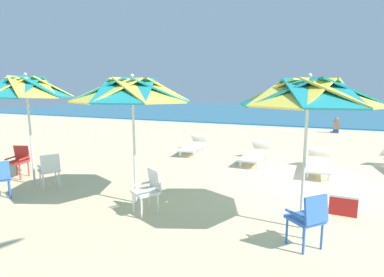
{
  "coord_description": "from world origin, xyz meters",
  "views": [
    {
      "loc": [
        0.16,
        -7.77,
        2.34
      ],
      "look_at": [
        -3.29,
        -0.17,
        1.0
      ],
      "focal_mm": 27.21,
      "sensor_mm": 36.0,
      "label": 1
    }
  ],
  "objects_px": {
    "beach_umbrella_1": "(132,92)",
    "sun_lounger_3": "(193,145)",
    "plastic_chair_1": "(149,188)",
    "plastic_chair_4": "(50,169)",
    "sun_lounger_2": "(255,154)",
    "beachgoer_seated": "(336,128)",
    "beach_umbrella_2": "(26,89)",
    "plastic_chair_3": "(19,160)",
    "beach_umbrella_0": "(308,94)",
    "sun_lounger_1": "(318,163)",
    "cooler_box": "(343,203)",
    "plastic_chair_0": "(309,217)"
  },
  "relations": [
    {
      "from": "beachgoer_seated",
      "to": "sun_lounger_2",
      "type": "bearing_deg",
      "value": -106.45
    },
    {
      "from": "plastic_chair_3",
      "to": "sun_lounger_3",
      "type": "relative_size",
      "value": 0.39
    },
    {
      "from": "sun_lounger_3",
      "to": "cooler_box",
      "type": "xyz_separation_m",
      "value": [
        5.0,
        -4.05,
        -0.08
      ]
    },
    {
      "from": "sun_lounger_2",
      "to": "beach_umbrella_1",
      "type": "bearing_deg",
      "value": -108.23
    },
    {
      "from": "beach_umbrella_1",
      "to": "sun_lounger_3",
      "type": "height_order",
      "value": "beach_umbrella_1"
    },
    {
      "from": "plastic_chair_0",
      "to": "cooler_box",
      "type": "height_order",
      "value": "plastic_chair_0"
    },
    {
      "from": "plastic_chair_0",
      "to": "cooler_box",
      "type": "relative_size",
      "value": 1.73
    },
    {
      "from": "plastic_chair_3",
      "to": "sun_lounger_1",
      "type": "distance_m",
      "value": 8.5
    },
    {
      "from": "sun_lounger_3",
      "to": "sun_lounger_2",
      "type": "bearing_deg",
      "value": -12.99
    },
    {
      "from": "plastic_chair_0",
      "to": "beach_umbrella_1",
      "type": "height_order",
      "value": "beach_umbrella_1"
    },
    {
      "from": "plastic_chair_0",
      "to": "plastic_chair_1",
      "type": "xyz_separation_m",
      "value": [
        -2.88,
        0.12,
        0.0
      ]
    },
    {
      "from": "sun_lounger_2",
      "to": "sun_lounger_1",
      "type": "bearing_deg",
      "value": -14.22
    },
    {
      "from": "beach_umbrella_0",
      "to": "plastic_chair_4",
      "type": "distance_m",
      "value": 6.02
    },
    {
      "from": "plastic_chair_1",
      "to": "plastic_chair_3",
      "type": "height_order",
      "value": "same"
    },
    {
      "from": "beach_umbrella_1",
      "to": "sun_lounger_3",
      "type": "distance_m",
      "value": 5.73
    },
    {
      "from": "plastic_chair_1",
      "to": "sun_lounger_2",
      "type": "relative_size",
      "value": 0.4
    },
    {
      "from": "cooler_box",
      "to": "beachgoer_seated",
      "type": "relative_size",
      "value": 0.54
    },
    {
      "from": "beach_umbrella_0",
      "to": "sun_lounger_3",
      "type": "distance_m",
      "value": 6.93
    },
    {
      "from": "beach_umbrella_1",
      "to": "beachgoer_seated",
      "type": "bearing_deg",
      "value": 72.95
    },
    {
      "from": "plastic_chair_4",
      "to": "sun_lounger_3",
      "type": "height_order",
      "value": "plastic_chair_4"
    },
    {
      "from": "plastic_chair_3",
      "to": "sun_lounger_1",
      "type": "relative_size",
      "value": 0.4
    },
    {
      "from": "plastic_chair_3",
      "to": "beach_umbrella_0",
      "type": "bearing_deg",
      "value": -0.29
    },
    {
      "from": "beach_umbrella_1",
      "to": "plastic_chair_3",
      "type": "bearing_deg",
      "value": 176.59
    },
    {
      "from": "beach_umbrella_0",
      "to": "beach_umbrella_1",
      "type": "height_order",
      "value": "beach_umbrella_1"
    },
    {
      "from": "beach_umbrella_2",
      "to": "plastic_chair_4",
      "type": "bearing_deg",
      "value": -3.08
    },
    {
      "from": "beach_umbrella_0",
      "to": "cooler_box",
      "type": "relative_size",
      "value": 5.27
    },
    {
      "from": "plastic_chair_0",
      "to": "beachgoer_seated",
      "type": "distance_m",
      "value": 14.31
    },
    {
      "from": "sun_lounger_3",
      "to": "beach_umbrella_2",
      "type": "bearing_deg",
      "value": -111.04
    },
    {
      "from": "beach_umbrella_1",
      "to": "sun_lounger_3",
      "type": "bearing_deg",
      "value": 100.82
    },
    {
      "from": "cooler_box",
      "to": "sun_lounger_1",
      "type": "bearing_deg",
      "value": 99.64
    },
    {
      "from": "plastic_chair_4",
      "to": "sun_lounger_3",
      "type": "bearing_deg",
      "value": 75.05
    },
    {
      "from": "sun_lounger_2",
      "to": "beachgoer_seated",
      "type": "distance_m",
      "value": 9.53
    },
    {
      "from": "plastic_chair_3",
      "to": "beachgoer_seated",
      "type": "bearing_deg",
      "value": 58.64
    },
    {
      "from": "sun_lounger_2",
      "to": "beachgoer_seated",
      "type": "relative_size",
      "value": 2.34
    },
    {
      "from": "plastic_chair_4",
      "to": "beachgoer_seated",
      "type": "height_order",
      "value": "beachgoer_seated"
    },
    {
      "from": "plastic_chair_0",
      "to": "sun_lounger_3",
      "type": "relative_size",
      "value": 0.39
    },
    {
      "from": "plastic_chair_1",
      "to": "plastic_chair_4",
      "type": "distance_m",
      "value": 3.0
    },
    {
      "from": "sun_lounger_1",
      "to": "beach_umbrella_1",
      "type": "bearing_deg",
      "value": -129.95
    },
    {
      "from": "plastic_chair_1",
      "to": "plastic_chair_4",
      "type": "relative_size",
      "value": 1.0
    },
    {
      "from": "beach_umbrella_2",
      "to": "plastic_chair_4",
      "type": "relative_size",
      "value": 3.23
    },
    {
      "from": "beach_umbrella_0",
      "to": "plastic_chair_4",
      "type": "height_order",
      "value": "beach_umbrella_0"
    },
    {
      "from": "plastic_chair_3",
      "to": "beachgoer_seated",
      "type": "height_order",
      "value": "beachgoer_seated"
    },
    {
      "from": "beach_umbrella_1",
      "to": "plastic_chair_3",
      "type": "height_order",
      "value": "beach_umbrella_1"
    },
    {
      "from": "beach_umbrella_0",
      "to": "plastic_chair_1",
      "type": "height_order",
      "value": "beach_umbrella_0"
    },
    {
      "from": "sun_lounger_3",
      "to": "beach_umbrella_0",
      "type": "bearing_deg",
      "value": -49.58
    },
    {
      "from": "plastic_chair_1",
      "to": "beach_umbrella_0",
      "type": "bearing_deg",
      "value": 11.44
    },
    {
      "from": "beach_umbrella_1",
      "to": "plastic_chair_3",
      "type": "relative_size",
      "value": 3.12
    },
    {
      "from": "beach_umbrella_1",
      "to": "plastic_chair_1",
      "type": "height_order",
      "value": "beach_umbrella_1"
    },
    {
      "from": "beach_umbrella_1",
      "to": "beach_umbrella_2",
      "type": "bearing_deg",
      "value": -178.69
    },
    {
      "from": "plastic_chair_3",
      "to": "cooler_box",
      "type": "bearing_deg",
      "value": 6.8
    }
  ]
}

